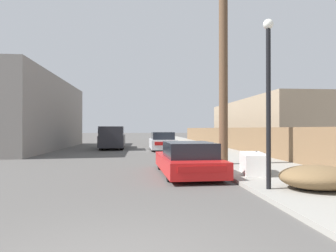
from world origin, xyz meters
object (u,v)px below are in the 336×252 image
object	(u,v)px
parked_sports_car_red	(188,160)
discarded_fridge	(253,163)
car_parked_mid	(162,142)
utility_pole	(223,59)
pickup_truck	(113,138)
street_lamp	(268,89)
brush_pile	(317,177)

from	to	relation	value
parked_sports_car_red	discarded_fridge	bearing A→B (deg)	-19.91
car_parked_mid	utility_pole	xyz separation A→B (m)	(1.96, -9.97, 4.07)
pickup_truck	street_lamp	distance (m)	18.38
car_parked_mid	utility_pole	distance (m)	10.95
car_parked_mid	utility_pole	world-z (taller)	utility_pole
discarded_fridge	pickup_truck	size ratio (longest dim) A/B	0.30
car_parked_mid	pickup_truck	distance (m)	4.48
pickup_truck	street_lamp	size ratio (longest dim) A/B	1.33
pickup_truck	utility_pole	size ratio (longest dim) A/B	0.64
utility_pole	brush_pile	distance (m)	7.06
pickup_truck	discarded_fridge	bearing A→B (deg)	110.84
discarded_fridge	street_lamp	bearing A→B (deg)	-91.09
street_lamp	utility_pole	bearing A→B (deg)	86.59
pickup_truck	street_lamp	bearing A→B (deg)	106.04
discarded_fridge	pickup_truck	distance (m)	16.07
street_lamp	pickup_truck	bearing A→B (deg)	107.86
utility_pole	car_parked_mid	bearing A→B (deg)	101.15
utility_pole	parked_sports_car_red	bearing A→B (deg)	-132.34
parked_sports_car_red	street_lamp	size ratio (longest dim) A/B	1.06
car_parked_mid	utility_pole	bearing A→B (deg)	-79.98
pickup_truck	brush_pile	world-z (taller)	pickup_truck
pickup_truck	brush_pile	xyz separation A→B (m)	(6.82, -17.57, -0.49)
car_parked_mid	brush_pile	distance (m)	15.76
utility_pole	brush_pile	size ratio (longest dim) A/B	4.79
utility_pole	street_lamp	xyz separation A→B (m)	(-0.32, -5.37, -2.04)
discarded_fridge	pickup_truck	world-z (taller)	pickup_truck
brush_pile	parked_sports_car_red	bearing A→B (deg)	129.32
discarded_fridge	car_parked_mid	size ratio (longest dim) A/B	0.43
brush_pile	discarded_fridge	bearing A→B (deg)	102.88
discarded_fridge	utility_pole	world-z (taller)	utility_pole
discarded_fridge	utility_pole	bearing A→B (deg)	106.97
utility_pole	brush_pile	xyz separation A→B (m)	(0.89, -5.53, -4.30)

